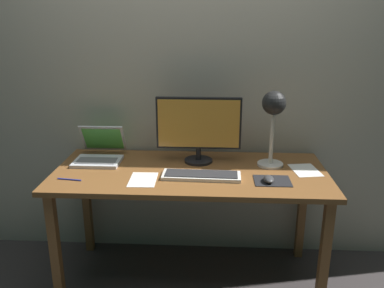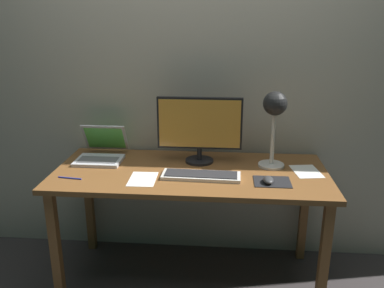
# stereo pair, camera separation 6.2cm
# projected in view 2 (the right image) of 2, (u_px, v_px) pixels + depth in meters

# --- Properties ---
(ground_plane) EXTENTS (4.80, 4.80, 0.00)m
(ground_plane) POSITION_uv_depth(u_px,v_px,m) (191.00, 277.00, 2.57)
(ground_plane) COLOR #383333
(ground_plane) RESTS_ON ground
(back_wall) EXTENTS (4.80, 0.06, 2.60)m
(back_wall) POSITION_uv_depth(u_px,v_px,m) (196.00, 66.00, 2.55)
(back_wall) COLOR #B2A893
(back_wall) RESTS_ON ground
(desk) EXTENTS (1.60, 0.70, 0.74)m
(desk) POSITION_uv_depth(u_px,v_px,m) (191.00, 183.00, 2.37)
(desk) COLOR brown
(desk) RESTS_ON ground
(monitor) EXTENTS (0.52, 0.17, 0.41)m
(monitor) POSITION_uv_depth(u_px,v_px,m) (200.00, 126.00, 2.42)
(monitor) COLOR black
(monitor) RESTS_ON desk
(keyboard_main) EXTENTS (0.44, 0.15, 0.03)m
(keyboard_main) POSITION_uv_depth(u_px,v_px,m) (201.00, 175.00, 2.24)
(keyboard_main) COLOR silver
(keyboard_main) RESTS_ON desk
(laptop) EXTENTS (0.28, 0.32, 0.21)m
(laptop) POSITION_uv_depth(u_px,v_px,m) (102.00, 149.00, 2.53)
(laptop) COLOR silver
(laptop) RESTS_ON desk
(desk_lamp) EXTENTS (0.16, 0.16, 0.46)m
(desk_lamp) POSITION_uv_depth(u_px,v_px,m) (275.00, 112.00, 2.31)
(desk_lamp) COLOR beige
(desk_lamp) RESTS_ON desk
(mousepad) EXTENTS (0.20, 0.16, 0.00)m
(mousepad) POSITION_uv_depth(u_px,v_px,m) (272.00, 182.00, 2.18)
(mousepad) COLOR black
(mousepad) RESTS_ON desk
(mouse) EXTENTS (0.06, 0.10, 0.03)m
(mouse) POSITION_uv_depth(u_px,v_px,m) (268.00, 180.00, 2.16)
(mouse) COLOR #38383A
(mouse) RESTS_ON mousepad
(paper_sheet_near_mouse) EXTENTS (0.15, 0.21, 0.00)m
(paper_sheet_near_mouse) POSITION_uv_depth(u_px,v_px,m) (143.00, 179.00, 2.22)
(paper_sheet_near_mouse) COLOR white
(paper_sheet_near_mouse) RESTS_ON desk
(paper_sheet_by_keyboard) EXTENTS (0.18, 0.23, 0.00)m
(paper_sheet_by_keyboard) POSITION_uv_depth(u_px,v_px,m) (306.00, 171.00, 2.33)
(paper_sheet_by_keyboard) COLOR white
(paper_sheet_by_keyboard) RESTS_ON desk
(pen) EXTENTS (0.14, 0.03, 0.01)m
(pen) POSITION_uv_depth(u_px,v_px,m) (70.00, 178.00, 2.23)
(pen) COLOR #2633A5
(pen) RESTS_ON desk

